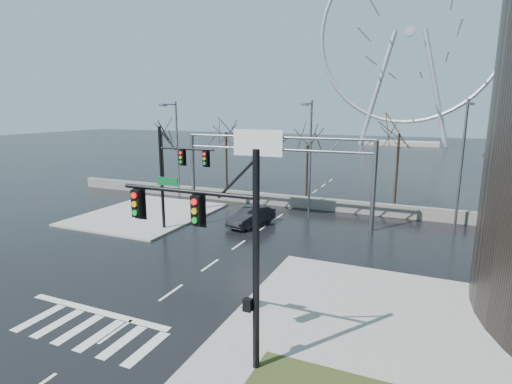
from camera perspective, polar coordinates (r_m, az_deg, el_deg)
The scene contains 17 objects.
ground at distance 21.62m, azimuth -12.02°, elevation -13.86°, with size 260.00×260.00×0.00m, color black.
sidewalk_right_ext at distance 20.04m, azimuth 16.90°, elevation -16.06°, with size 12.00×10.00×0.15m, color gray.
sidewalk_far at distance 36.93m, azimuth -15.26°, elevation -3.05°, with size 10.00×12.00×0.15m, color gray.
barrier_wall at distance 38.57m, azimuth 5.31°, elevation -1.32°, with size 52.00×0.50×1.10m, color slate.
signal_mast_near at distance 14.06m, azimuth -5.17°, elevation -6.48°, with size 5.52×0.41×8.00m.
signal_mast_far at distance 30.56m, azimuth -11.72°, elevation 3.20°, with size 4.72×0.41×8.00m.
sign_gantry at distance 33.20m, azimuth 2.12°, elevation 4.71°, with size 16.36×0.40×7.60m.
streetlight_left at distance 41.43m, azimuth -11.46°, elevation 6.88°, with size 0.50×2.55×10.00m.
streetlight_mid at distance 35.39m, azimuth 7.64°, elevation 6.21°, with size 0.50×2.55×10.00m.
streetlight_right at distance 34.16m, azimuth 27.45°, elevation 4.79°, with size 0.50×2.55×10.00m.
tree_far_left at distance 49.67m, azimuth -13.33°, elevation 7.22°, with size 3.50×3.50×7.00m.
tree_left at distance 44.43m, azimuth -4.30°, elevation 7.51°, with size 3.75×3.75×7.50m.
tree_center at distance 42.07m, azimuth 7.36°, elevation 6.11°, with size 3.25×3.25×6.50m.
tree_right at distance 39.44m, azimuth 19.72°, elevation 6.67°, with size 3.90×3.90×7.80m.
tree_far_right at distance 40.29m, azimuth 31.12°, elevation 4.61°, with size 3.40×3.40×6.80m.
ferris_wheel at distance 112.21m, azimuth 21.05°, elevation 19.70°, with size 45.00×6.00×50.91m.
car at distance 32.27m, azimuth -0.67°, elevation -3.49°, with size 1.61×4.62×1.52m, color black.
Camera 1 is at (11.58, -15.74, 9.27)m, focal length 28.00 mm.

